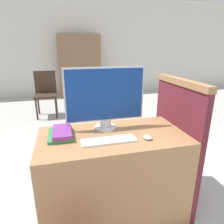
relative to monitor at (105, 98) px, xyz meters
The scene contains 9 objects.
wall_back 4.70m from the monitor, 89.67° to the left, with size 12.00×0.06×2.80m.
desk 0.66m from the monitor, 79.36° to the right, with size 1.16×0.62×0.76m.
carrel_divider 0.77m from the monitor, ahead, with size 0.07×0.72×1.17m.
monitor is the anchor object (origin of this frame).
keyboard 0.36m from the monitor, 96.64° to the right, with size 0.41×0.12×0.02m.
mouse 0.46m from the monitor, 46.85° to the right, with size 0.06×0.08×0.03m.
book_stack 0.44m from the monitor, 168.71° to the right, with size 0.19×0.28×0.05m.
far_chair 2.93m from the monitor, 103.58° to the left, with size 0.44×0.44×0.94m.
bookshelf_far 4.45m from the monitor, 87.32° to the left, with size 1.19×0.32×1.76m.
Camera 1 is at (-0.36, -1.09, 1.42)m, focal length 32.00 mm.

